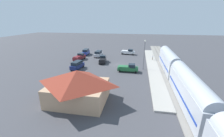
# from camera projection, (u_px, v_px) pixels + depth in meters

# --- Properties ---
(ground_plane) EXTENTS (200.00, 200.00, 0.00)m
(ground_plane) POSITION_uv_depth(u_px,v_px,m) (119.00, 65.00, 44.89)
(ground_plane) COLOR #424247
(railway_track) EXTENTS (4.80, 70.00, 0.30)m
(railway_track) POSITION_uv_depth(u_px,v_px,m) (167.00, 67.00, 42.49)
(railway_track) COLOR gray
(railway_track) RESTS_ON ground
(platform) EXTENTS (3.20, 46.00, 0.30)m
(platform) POSITION_uv_depth(u_px,v_px,m) (153.00, 66.00, 43.15)
(platform) COLOR #A8A399
(platform) RESTS_ON ground
(passenger_train) EXTENTS (2.93, 70.58, 4.98)m
(passenger_train) POSITION_uv_depth(u_px,v_px,m) (218.00, 127.00, 14.93)
(passenger_train) COLOR #ADB2BC
(passenger_train) RESTS_ON railway_track
(station_building) EXTENTS (10.06, 8.11, 5.58)m
(station_building) POSITION_uv_depth(u_px,v_px,m) (78.00, 86.00, 24.13)
(station_building) COLOR tan
(station_building) RESTS_ON ground
(pedestrian_on_platform) EXTENTS (0.36, 0.36, 1.71)m
(pedestrian_on_platform) POSITION_uv_depth(u_px,v_px,m) (153.00, 57.00, 49.07)
(pedestrian_on_platform) COLOR brown
(pedestrian_on_platform) RESTS_ON platform
(suv_navy) EXTENTS (2.57, 5.11, 2.22)m
(suv_navy) POSITION_uv_depth(u_px,v_px,m) (77.00, 65.00, 40.88)
(suv_navy) COLOR navy
(suv_navy) RESTS_ON ground
(suv_silver) EXTENTS (2.29, 5.02, 2.22)m
(suv_silver) POSITION_uv_depth(u_px,v_px,m) (98.00, 54.00, 54.23)
(suv_silver) COLOR silver
(suv_silver) RESTS_ON ground
(pickup_maroon) EXTENTS (2.87, 5.66, 2.14)m
(pickup_maroon) POSITION_uv_depth(u_px,v_px,m) (80.00, 57.00, 50.06)
(pickup_maroon) COLOR maroon
(pickup_maroon) RESTS_ON ground
(suv_blue) EXTENTS (2.35, 5.04, 2.22)m
(suv_blue) POSITION_uv_depth(u_px,v_px,m) (86.00, 52.00, 57.21)
(suv_blue) COLOR #283D9E
(suv_blue) RESTS_ON ground
(pickup_black) EXTENTS (2.74, 5.63, 2.14)m
(pickup_black) POSITION_uv_depth(u_px,v_px,m) (103.00, 59.00, 47.04)
(pickup_black) COLOR black
(pickup_black) RESTS_ON ground
(pickup_white) EXTENTS (5.62, 3.05, 2.14)m
(pickup_white) POSITION_uv_depth(u_px,v_px,m) (128.00, 52.00, 57.81)
(pickup_white) COLOR white
(pickup_white) RESTS_ON ground
(pickup_green) EXTENTS (5.43, 2.55, 2.14)m
(pickup_green) POSITION_uv_depth(u_px,v_px,m) (128.00, 68.00, 38.77)
(pickup_green) COLOR #236638
(pickup_green) RESTS_ON ground
(light_pole_near_platform) EXTENTS (0.44, 0.44, 8.17)m
(light_pole_near_platform) POSITION_uv_depth(u_px,v_px,m) (144.00, 52.00, 39.03)
(light_pole_near_platform) COLOR #515156
(light_pole_near_platform) RESTS_ON ground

